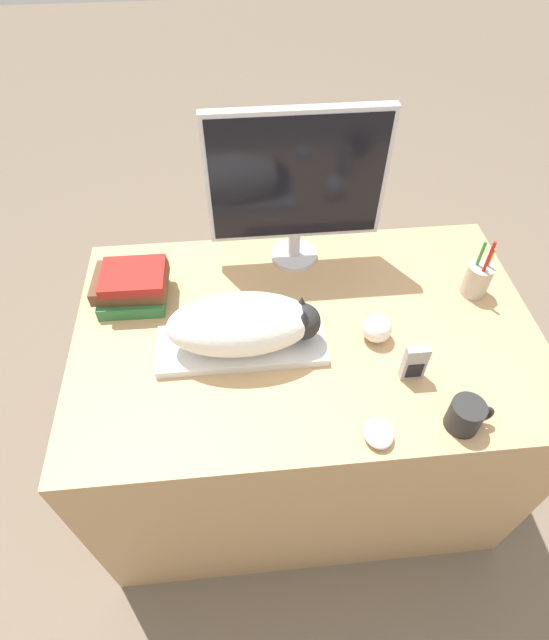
# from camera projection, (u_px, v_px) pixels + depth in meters

# --- Properties ---
(ground_plane) EXTENTS (12.00, 12.00, 0.00)m
(ground_plane) POSITION_uv_depth(u_px,v_px,m) (312.00, 568.00, 1.66)
(ground_plane) COLOR #6B5B4C
(desk) EXTENTS (1.26, 0.80, 0.77)m
(desk) POSITION_uv_depth(u_px,v_px,m) (301.00, 404.00, 1.64)
(desk) COLOR tan
(desk) RESTS_ON ground_plane
(keyboard) EXTENTS (0.44, 0.16, 0.02)m
(keyboard) POSITION_uv_depth(u_px,v_px,m) (242.00, 346.00, 1.30)
(keyboard) COLOR silver
(keyboard) RESTS_ON desk
(cat) EXTENTS (0.39, 0.17, 0.15)m
(cat) POSITION_uv_depth(u_px,v_px,m) (246.00, 324.00, 1.23)
(cat) COLOR white
(cat) RESTS_ON keyboard
(monitor) EXTENTS (0.49, 0.14, 0.47)m
(monitor) POSITION_uv_depth(u_px,v_px,m) (296.00, 182.00, 1.34)
(monitor) COLOR #B7B7BC
(monitor) RESTS_ON desk
(computer_mouse) EXTENTS (0.07, 0.08, 0.03)m
(computer_mouse) POSITION_uv_depth(u_px,v_px,m) (378.00, 433.00, 1.12)
(computer_mouse) COLOR silver
(computer_mouse) RESTS_ON desk
(coffee_mug) EXTENTS (0.11, 0.08, 0.08)m
(coffee_mug) POSITION_uv_depth(u_px,v_px,m) (466.00, 415.00, 1.13)
(coffee_mug) COLOR black
(coffee_mug) RESTS_ON desk
(pen_cup) EXTENTS (0.07, 0.07, 0.20)m
(pen_cup) POSITION_uv_depth(u_px,v_px,m) (477.00, 279.00, 1.40)
(pen_cup) COLOR #B2A893
(pen_cup) RESTS_ON desk
(baseball) EXTENTS (0.08, 0.08, 0.08)m
(baseball) POSITION_uv_depth(u_px,v_px,m) (377.00, 328.00, 1.30)
(baseball) COLOR silver
(baseball) RESTS_ON desk
(phone) EXTENTS (0.06, 0.02, 0.11)m
(phone) POSITION_uv_depth(u_px,v_px,m) (415.00, 363.00, 1.21)
(phone) COLOR #99999E
(phone) RESTS_ON desk
(book_stack) EXTENTS (0.21, 0.17, 0.11)m
(book_stack) POSITION_uv_depth(u_px,v_px,m) (132.00, 285.00, 1.39)
(book_stack) COLOR #2D6B38
(book_stack) RESTS_ON desk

